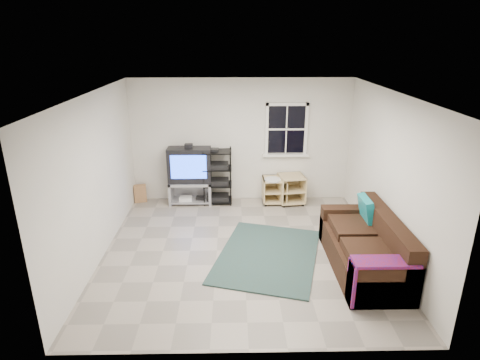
{
  "coord_description": "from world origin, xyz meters",
  "views": [
    {
      "loc": [
        -0.17,
        -5.91,
        3.4
      ],
      "look_at": [
        -0.05,
        0.4,
        1.11
      ],
      "focal_mm": 30.0,
      "sensor_mm": 36.0,
      "label": 1
    }
  ],
  "objects_px": {
    "sofa": "(366,249)",
    "side_table_right": "(274,188)",
    "av_rack": "(218,180)",
    "side_table_left": "(291,188)",
    "tv_unit": "(190,171)"
  },
  "relations": [
    {
      "from": "side_table_left",
      "to": "side_table_right",
      "type": "xyz_separation_m",
      "value": [
        -0.36,
        0.01,
        -0.01
      ]
    },
    {
      "from": "tv_unit",
      "to": "side_table_right",
      "type": "height_order",
      "value": "tv_unit"
    },
    {
      "from": "tv_unit",
      "to": "sofa",
      "type": "height_order",
      "value": "tv_unit"
    },
    {
      "from": "side_table_left",
      "to": "sofa",
      "type": "distance_m",
      "value": 2.73
    },
    {
      "from": "tv_unit",
      "to": "av_rack",
      "type": "height_order",
      "value": "tv_unit"
    },
    {
      "from": "av_rack",
      "to": "side_table_left",
      "type": "bearing_deg",
      "value": -0.69
    },
    {
      "from": "side_table_right",
      "to": "side_table_left",
      "type": "bearing_deg",
      "value": -1.96
    },
    {
      "from": "av_rack",
      "to": "side_table_left",
      "type": "distance_m",
      "value": 1.57
    },
    {
      "from": "av_rack",
      "to": "sofa",
      "type": "distance_m",
      "value": 3.53
    },
    {
      "from": "tv_unit",
      "to": "side_table_left",
      "type": "bearing_deg",
      "value": -0.25
    },
    {
      "from": "tv_unit",
      "to": "sofa",
      "type": "bearing_deg",
      "value": -41.78
    },
    {
      "from": "side_table_left",
      "to": "av_rack",
      "type": "bearing_deg",
      "value": 179.31
    },
    {
      "from": "av_rack",
      "to": "side_table_left",
      "type": "height_order",
      "value": "av_rack"
    },
    {
      "from": "av_rack",
      "to": "sofa",
      "type": "xyz_separation_m",
      "value": [
        2.35,
        -2.63,
        -0.18
      ]
    },
    {
      "from": "sofa",
      "to": "side_table_right",
      "type": "bearing_deg",
      "value": 113.66
    }
  ]
}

